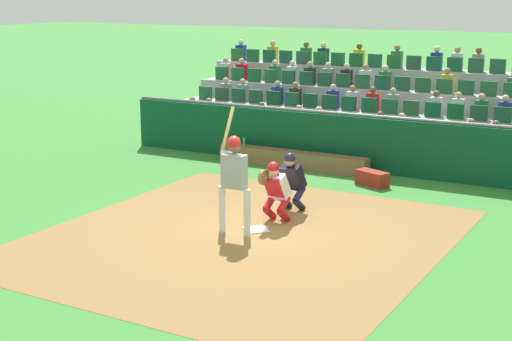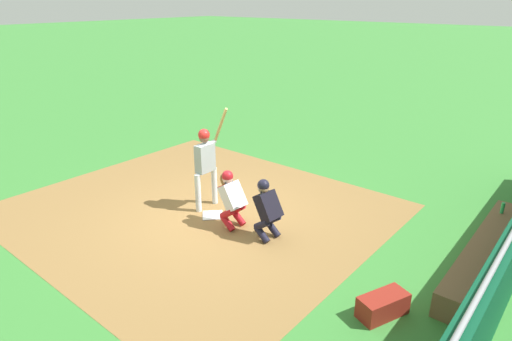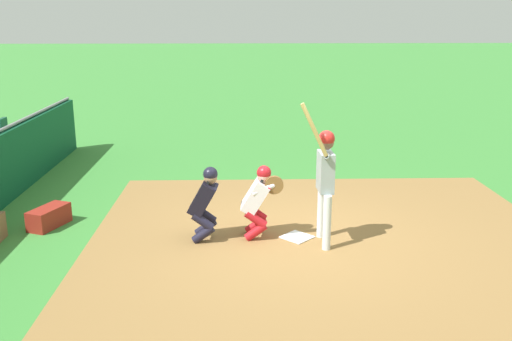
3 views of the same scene
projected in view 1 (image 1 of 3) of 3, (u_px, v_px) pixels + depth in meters
ground_plane at (256, 230)px, 14.34m from camera, size 160.00×160.00×0.00m
infield_dirt_patch at (243, 237)px, 13.91m from camera, size 7.17×7.97×0.01m
home_plate_marker at (256, 229)px, 14.33m from camera, size 0.62×0.62×0.02m
batter_at_plate at (234, 173)px, 13.85m from camera, size 0.67×0.59×2.35m
catcher_crouching at (275, 188)px, 14.69m from camera, size 0.48×0.71×1.26m
home_plate_umpire at (292, 179)px, 15.47m from camera, size 0.49×0.52×1.27m
dugout_wall at (365, 144)px, 18.97m from camera, size 13.96×0.24×1.47m
dugout_bench at (292, 159)px, 19.45m from camera, size 4.14×0.40×0.44m
water_bottle_on_bench at (244, 142)px, 20.05m from camera, size 0.07×0.07×0.23m
equipment_duffel_bag at (372, 178)px, 17.63m from camera, size 0.87×0.63×0.35m
bleacher_stand at (412, 117)px, 22.20m from camera, size 14.27×4.06×2.87m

